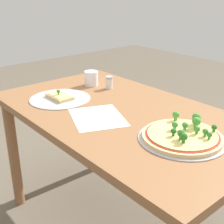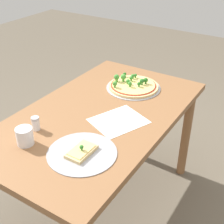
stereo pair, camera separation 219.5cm
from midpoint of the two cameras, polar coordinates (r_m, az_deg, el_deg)
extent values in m
plane|color=brown|center=(1.68, -29.60, -34.36)|extent=(8.00, 8.00, 0.00)
cube|color=brown|center=(1.14, -39.13, -17.71)|extent=(1.30, 0.75, 0.04)
cylinder|color=brown|center=(1.40, -4.36, -20.18)|extent=(0.06, 0.06, 0.68)
cylinder|color=brown|center=(1.75, -21.64, -10.14)|extent=(0.06, 0.06, 0.68)
cylinder|color=#A3A3A8|center=(1.20, -23.92, -8.45)|extent=(0.34, 0.34, 0.00)
cylinder|color=#E5C17F|center=(1.19, -24.02, -8.12)|extent=(0.31, 0.31, 0.01)
cylinder|color=#A82D1E|center=(1.19, -24.10, -7.82)|extent=(0.28, 0.28, 0.00)
cylinder|color=#EACC75|center=(1.18, -24.13, -7.70)|extent=(0.27, 0.27, 0.00)
sphere|color=#3D8933|center=(1.19, -25.81, -6.60)|extent=(0.02, 0.02, 0.02)
cylinder|color=#488E3A|center=(1.20, -25.64, -7.18)|extent=(0.01, 0.01, 0.01)
sphere|color=#337A2D|center=(1.24, -22.00, -4.23)|extent=(0.02, 0.02, 0.02)
cylinder|color=#3F8136|center=(1.25, -21.89, -4.72)|extent=(0.01, 0.01, 0.01)
sphere|color=#3D8933|center=(1.21, -24.04, -5.32)|extent=(0.02, 0.02, 0.02)
cylinder|color=#488E3A|center=(1.22, -23.89, -5.91)|extent=(0.01, 0.01, 0.01)
sphere|color=#286B23|center=(1.14, -23.49, -7.89)|extent=(0.02, 0.02, 0.02)
cylinder|color=#37742D|center=(1.15, -23.34, -8.46)|extent=(0.01, 0.01, 0.01)
sphere|color=#3D8933|center=(1.16, -26.05, -7.70)|extent=(0.02, 0.02, 0.02)
cylinder|color=#488E3A|center=(1.17, -25.87, -8.32)|extent=(0.01, 0.01, 0.01)
sphere|color=#479338|center=(1.23, -26.36, -5.04)|extent=(0.03, 0.03, 0.03)
cylinder|color=#51973E|center=(1.24, -26.12, -5.87)|extent=(0.02, 0.02, 0.02)
sphere|color=#286B23|center=(1.28, -24.65, -3.70)|extent=(0.02, 0.02, 0.02)
cylinder|color=#37742D|center=(1.28, -24.51, -4.21)|extent=(0.01, 0.01, 0.01)
sphere|color=#479338|center=(1.19, -30.22, -7.49)|extent=(0.03, 0.03, 0.03)
cylinder|color=#51973E|center=(1.20, -29.98, -8.20)|extent=(0.01, 0.01, 0.01)
sphere|color=#3D8933|center=(1.24, -28.15, -5.04)|extent=(0.03, 0.03, 0.03)
cylinder|color=#488E3A|center=(1.25, -27.90, -5.86)|extent=(0.02, 0.02, 0.02)
sphere|color=#286B23|center=(1.15, -20.79, -6.52)|extent=(0.03, 0.03, 0.03)
cylinder|color=#37742D|center=(1.16, -20.63, -7.24)|extent=(0.01, 0.01, 0.01)
sphere|color=#337A2D|center=(1.15, -22.14, -6.83)|extent=(0.03, 0.03, 0.03)
cylinder|color=#3F8136|center=(1.16, -21.97, -7.55)|extent=(0.01, 0.01, 0.01)
sphere|color=#3D8933|center=(1.23, -23.02, -4.51)|extent=(0.02, 0.02, 0.02)
cylinder|color=#488E3A|center=(1.24, -22.87, -5.08)|extent=(0.01, 0.01, 0.01)
cylinder|color=#A3A3A8|center=(1.05, -54.54, -29.06)|extent=(0.31, 0.31, 0.00)
cube|color=#E5C17F|center=(1.04, -54.97, -28.79)|extent=(0.14, 0.09, 0.02)
cube|color=#EACC75|center=(1.03, -55.24, -28.45)|extent=(0.12, 0.07, 0.00)
sphere|color=#337A2D|center=(1.02, -55.87, -28.03)|extent=(0.02, 0.02, 0.02)
cylinder|color=#3F8136|center=(1.03, -55.54, -28.45)|extent=(0.01, 0.01, 0.01)
cylinder|color=white|center=(1.24, -60.54, -20.64)|extent=(0.08, 0.08, 0.08)
cylinder|color=silver|center=(1.26, -55.50, -17.99)|extent=(0.04, 0.04, 0.06)
cylinder|color=#B2B2B7|center=(1.24, -56.23, -16.81)|extent=(0.04, 0.04, 0.01)
cube|color=white|center=(1.02, -37.36, -21.34)|extent=(0.33, 0.30, 0.00)
camera|label=1|loc=(1.10, 35.80, 17.33)|focal=50.00mm
camera|label=2|loc=(1.10, -144.20, -17.33)|focal=50.00mm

